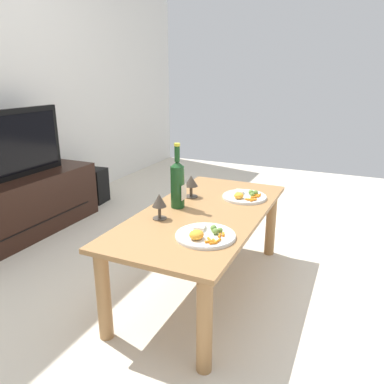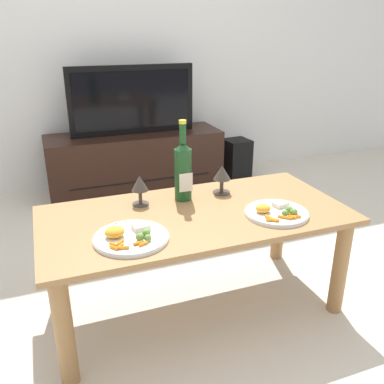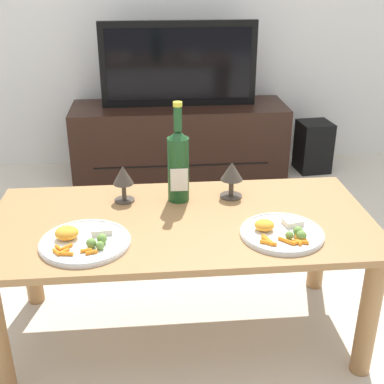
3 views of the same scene
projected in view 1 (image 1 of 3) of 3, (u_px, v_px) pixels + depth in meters
ground_plane at (203, 287)px, 2.28m from camera, size 6.40×6.40×0.00m
dining_table at (204, 225)px, 2.16m from camera, size 1.36×0.66×0.50m
tv_stand at (18, 208)px, 2.94m from camera, size 1.39×0.44×0.47m
tv_screen at (9, 145)px, 2.79m from camera, size 0.98×0.05×0.53m
floor_speaker at (95, 185)px, 3.75m from camera, size 0.23×0.23×0.34m
wine_bottle at (177, 183)px, 2.15m from camera, size 0.08×0.08×0.38m
goblet_left at (159, 202)px, 1.99m from camera, size 0.08×0.08×0.14m
goblet_right at (191, 182)px, 2.35m from camera, size 0.09×0.09×0.14m
dinner_plate_left at (205, 235)px, 1.79m from camera, size 0.29×0.29×0.05m
dinner_plate_right at (245, 196)px, 2.35m from camera, size 0.28×0.28×0.05m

